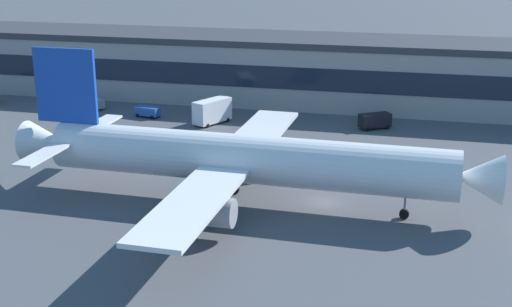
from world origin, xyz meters
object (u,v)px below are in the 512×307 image
object	(u,v)px
follow_me_car	(147,111)
traffic_cone_0	(179,230)
belt_loader	(89,102)
catering_truck	(212,111)
crew_van	(375,120)
airliner	(240,159)

from	to	relation	value
follow_me_car	traffic_cone_0	size ratio (longest dim) A/B	7.89
belt_loader	catering_truck	distance (m)	25.92
crew_van	catering_truck	distance (m)	27.45
crew_van	catering_truck	size ratio (longest dim) A/B	0.73
belt_loader	crew_van	size ratio (longest dim) A/B	1.20
airliner	follow_me_car	bearing A→B (deg)	126.96
airliner	traffic_cone_0	size ratio (longest dim) A/B	97.19
crew_van	catering_truck	xyz separation A→B (m)	(-27.21, -3.53, 0.83)
catering_truck	traffic_cone_0	bearing A→B (deg)	-77.12
airliner	traffic_cone_0	distance (m)	12.10
catering_truck	traffic_cone_0	size ratio (longest dim) A/B	12.77
crew_van	traffic_cone_0	bearing A→B (deg)	-109.93
airliner	traffic_cone_0	xyz separation A→B (m)	(-4.21, -10.07, -5.23)
airliner	catering_truck	world-z (taller)	airliner
traffic_cone_0	crew_van	bearing A→B (deg)	70.07
follow_me_car	airliner	bearing A→B (deg)	-53.04
follow_me_car	traffic_cone_0	world-z (taller)	follow_me_car
belt_loader	catering_truck	world-z (taller)	catering_truck
follow_me_car	catering_truck	bearing A→B (deg)	-7.17
traffic_cone_0	belt_loader	bearing A→B (deg)	125.86
airliner	follow_me_car	distance (m)	44.46
follow_me_car	catering_truck	world-z (taller)	catering_truck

